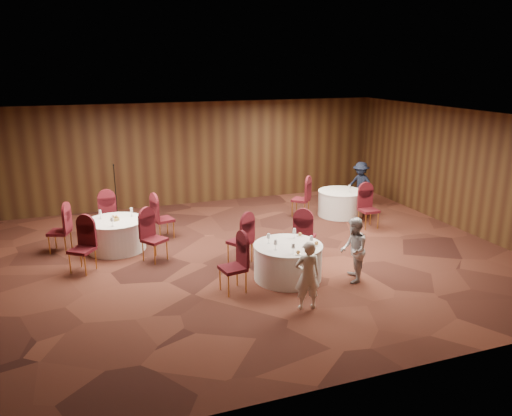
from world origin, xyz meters
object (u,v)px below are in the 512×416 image
object	(u,v)px
woman_b	(353,250)
table_right	(340,203)
table_main	(288,261)
mic_stand	(116,203)
man_c	(360,184)
table_left	(116,235)
woman_a	(307,275)

from	to	relation	value
woman_b	table_right	bearing A→B (deg)	179.50
table_main	mic_stand	bearing A→B (deg)	118.24
woman_b	mic_stand	bearing A→B (deg)	-120.11
woman_b	man_c	bearing A→B (deg)	172.97
table_left	table_right	size ratio (longest dim) A/B	1.05
mic_stand	man_c	distance (m)	7.43
table_left	man_c	distance (m)	7.69
table_right	man_c	bearing A→B (deg)	33.18
table_right	mic_stand	bearing A→B (deg)	162.70
man_c	woman_a	bearing A→B (deg)	-67.57
table_right	table_left	bearing A→B (deg)	-174.03
table_right	mic_stand	xyz separation A→B (m)	(-6.24, 1.94, 0.09)
woman_b	man_c	size ratio (longest dim) A/B	0.97
woman_a	table_left	bearing A→B (deg)	-47.91
table_left	woman_a	world-z (taller)	woman_a
table_left	woman_b	xyz separation A→B (m)	(4.43, -3.51, 0.30)
table_left	table_right	xyz separation A→B (m)	(6.47, 0.68, -0.00)
woman_a	table_main	bearing A→B (deg)	-91.56
mic_stand	man_c	size ratio (longest dim) A/B	1.14
table_left	man_c	xyz separation A→B (m)	(7.55, 1.38, 0.32)
woman_a	woman_b	bearing A→B (deg)	-144.14
table_right	woman_b	world-z (taller)	woman_b
table_right	mic_stand	world-z (taller)	mic_stand
table_main	man_c	size ratio (longest dim) A/B	1.02
table_left	mic_stand	size ratio (longest dim) A/B	0.88
woman_a	woman_b	distance (m)	1.61
table_main	table_right	bearing A→B (deg)	48.06
mic_stand	woman_a	xyz separation A→B (m)	(2.79, -6.91, 0.19)
man_c	table_left	bearing A→B (deg)	-108.57
woman_a	woman_b	xyz separation A→B (m)	(1.41, 0.78, 0.03)
table_right	table_main	bearing A→B (deg)	-131.94
table_right	mic_stand	distance (m)	6.54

